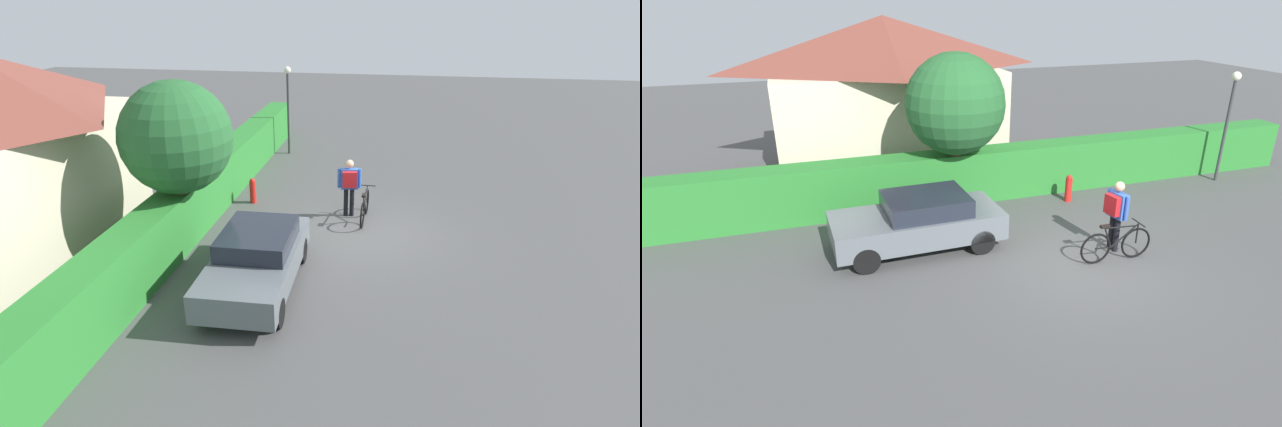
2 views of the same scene
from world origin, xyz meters
The scene contains 8 objects.
ground_plane centered at (0.00, 0.00, 0.00)m, with size 60.00×60.00×0.00m, color #494949.
hedge_row centered at (0.00, 4.66, 0.75)m, with size 20.43×0.90×1.49m, color #29782D.
parked_car_near centered at (-3.26, 2.02, 0.72)m, with size 4.06×1.82×1.35m.
bicycle centered at (0.85, -0.05, 0.41)m, with size 1.81×0.50×0.94m.
person_rider centered at (1.10, 0.44, 1.06)m, with size 0.40×0.69×1.74m.
street_lamp centered at (7.21, 3.61, 2.32)m, with size 0.28×0.28×3.50m.
tree_kerbside centered at (-1.56, 4.41, 2.92)m, with size 2.76×2.76×4.32m.
fire_hydrant centered at (1.67, 3.56, 0.41)m, with size 0.20×0.20×0.81m.
Camera 1 is at (-13.08, -1.02, 6.19)m, focal length 29.05 mm.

